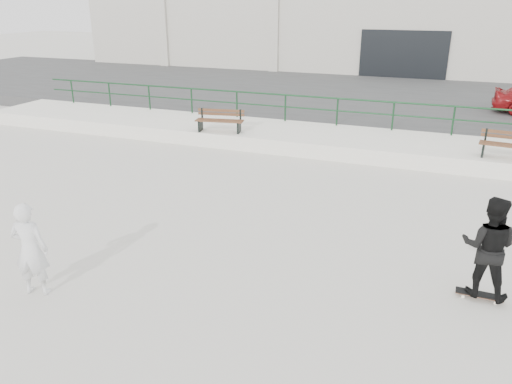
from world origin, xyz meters
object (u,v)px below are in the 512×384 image
at_px(seated_skater, 30,249).
at_px(skateboard, 479,295).
at_px(bench_right, 511,146).
at_px(standing_skater, 488,247).
at_px(bench_left, 220,121).

bearing_deg(seated_skater, skateboard, -175.50).
relative_size(bench_right, standing_skater, 0.96).
bearing_deg(bench_right, bench_left, -172.98).
xyz_separation_m(standing_skater, seated_skater, (-7.34, -2.60, -0.14)).
height_order(bench_left, skateboard, bench_left).
distance_m(skateboard, seated_skater, 7.83).
bearing_deg(bench_right, skateboard, -90.99).
bearing_deg(skateboard, seated_skater, -159.14).
height_order(bench_right, skateboard, bench_right).
xyz_separation_m(bench_right, skateboard, (-0.96, -7.40, -0.81)).
xyz_separation_m(bench_left, bench_right, (9.27, 0.11, 0.00)).
height_order(bench_left, bench_right, bench_right).
relative_size(standing_skater, seated_skater, 1.05).
bearing_deg(skateboard, bench_right, 83.99).
relative_size(bench_left, standing_skater, 0.96).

